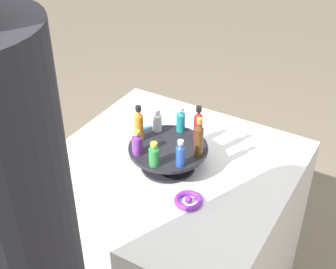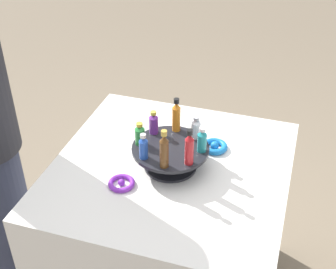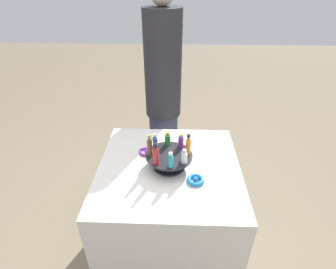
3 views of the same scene
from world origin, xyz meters
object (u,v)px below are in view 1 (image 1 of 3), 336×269
bottle_orange (139,124)px  bottle_brown (199,138)px  bottle_red (198,125)px  bottle_green (154,155)px  bottle_blue (180,154)px  ribbon_bow_purple (188,201)px  ribbon_bow_blue (151,134)px  display_stand (168,154)px  bottle_clear (157,121)px  bottle_teal (181,120)px  bottle_purple (137,143)px

bottle_orange → bottle_brown: (0.22, 0.02, 0.00)m
bottle_red → bottle_brown: bearing=-61.2°
bottle_green → bottle_red: 0.20m
bottle_blue → ribbon_bow_purple: bottle_blue is taller
bottle_green → ribbon_bow_blue: bearing=124.4°
display_stand → bottle_clear: bearing=141.3°
bottle_brown → bottle_teal: size_ratio=1.50×
ribbon_bow_blue → bottle_teal: bearing=-8.1°
bottle_green → ribbon_bow_blue: size_ratio=0.89×
bottle_green → bottle_teal: 0.22m
display_stand → bottle_brown: size_ratio=1.92×
bottle_purple → display_stand: bearing=51.3°
bottle_orange → bottle_purple: (0.04, -0.07, -0.02)m
bottle_purple → bottle_clear: 0.15m
bottle_red → bottle_teal: size_ratio=1.42×
ribbon_bow_blue → bottle_blue: bearing=-39.9°
bottle_teal → bottle_clear: size_ratio=1.10×
bottle_blue → bottle_orange: bearing=163.8°
bottle_green → bottle_blue: 0.08m
bottle_green → ribbon_bow_purple: (0.14, -0.02, -0.12)m
bottle_orange → bottle_green: size_ratio=1.54×
bottle_blue → bottle_teal: 0.20m
bottle_blue → ribbon_bow_blue: 0.33m
bottle_teal → bottle_orange: bearing=-128.7°
bottle_orange → bottle_blue: size_ratio=1.38×
bottle_green → ribbon_bow_blue: (-0.16, 0.24, -0.11)m
bottle_purple → bottle_clear: size_ratio=1.05×
bottle_blue → ribbon_bow_blue: (-0.23, 0.20, -0.12)m
bottle_purple → bottle_blue: 0.15m
bottle_brown → bottle_red: bottle_brown is taller
bottle_teal → bottle_brown: bearing=-38.7°
bottle_teal → ribbon_bow_purple: bottle_teal is taller
bottle_red → ribbon_bow_purple: bottle_red is taller
display_stand → bottle_red: size_ratio=2.03×
bottle_purple → bottle_red: size_ratio=0.67×
bottle_orange → ribbon_bow_purple: 0.31m
bottle_orange → bottle_purple: size_ratio=1.48×
bottle_clear → ribbon_bow_blue: size_ratio=0.88×
display_stand → bottle_orange: 0.14m
bottle_teal → ribbon_bow_blue: bearing=171.9°
display_stand → bottle_red: (0.07, 0.08, 0.09)m
bottle_purple → ribbon_bow_purple: 0.25m
bottle_purple → bottle_red: 0.22m
bottle_red → bottle_orange: bearing=-151.2°
bottle_red → bottle_clear: bearing=-173.7°
display_stand → bottle_purple: size_ratio=3.04×
bottle_orange → ribbon_bow_blue: size_ratio=1.37×
bottle_teal → ribbon_bow_blue: bottle_teal is taller
bottle_green → ribbon_bow_purple: 0.18m
bottle_blue → ribbon_bow_purple: bearing=-42.7°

